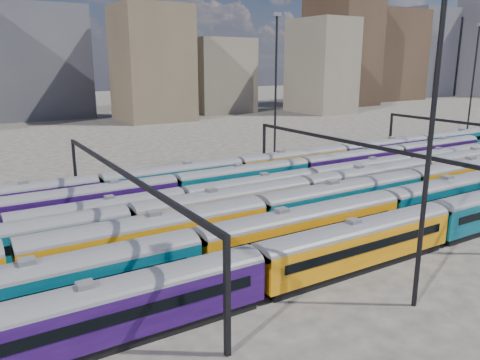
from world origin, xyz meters
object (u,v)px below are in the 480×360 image
mast_2 (432,119)px  rake_1 (304,225)px  rake_2 (343,196)px  rake_0 (358,239)px

mast_2 → rake_1: bearing=94.5°
rake_2 → rake_1: bearing=-152.9°
rake_1 → rake_2: (9.79, 5.00, 0.06)m
rake_1 → rake_2: bearing=27.1°
rake_0 → mast_2: mast_2 is taller
rake_0 → rake_1: size_ratio=0.95×
rake_2 → mast_2: mast_2 is taller
rake_0 → rake_2: bearing=52.1°
rake_2 → mast_2: (-8.85, -17.00, 11.01)m
rake_1 → mast_2: mast_2 is taller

